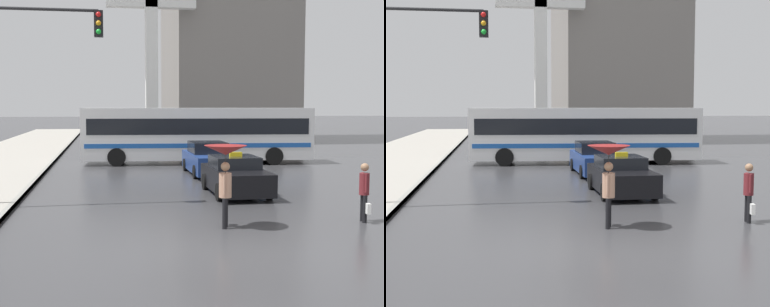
% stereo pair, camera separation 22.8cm
% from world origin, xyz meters
% --- Properties ---
extents(ground_plane, '(300.00, 300.00, 0.00)m').
position_xyz_m(ground_plane, '(0.00, 0.00, 0.00)').
color(ground_plane, '#38383A').
extents(taxi, '(1.91, 4.07, 1.52)m').
position_xyz_m(taxi, '(2.02, 7.26, 0.64)').
color(taxi, black).
rests_on(taxi, ground_plane).
extents(sedan_red, '(1.91, 4.70, 1.49)m').
position_xyz_m(sedan_red, '(2.15, 12.98, 0.69)').
color(sedan_red, navy).
rests_on(sedan_red, ground_plane).
extents(city_bus, '(12.57, 3.52, 3.05)m').
position_xyz_m(city_bus, '(2.44, 17.71, 1.70)').
color(city_bus, silver).
rests_on(city_bus, ground_plane).
extents(pedestrian_with_umbrella, '(1.10, 1.10, 2.15)m').
position_xyz_m(pedestrian_with_umbrella, '(0.48, 2.10, 1.74)').
color(pedestrian_with_umbrella, black).
rests_on(pedestrian_with_umbrella, ground_plane).
extents(pedestrian_man, '(0.31, 0.57, 1.61)m').
position_xyz_m(pedestrian_man, '(4.37, 2.18, 0.90)').
color(pedestrian_man, black).
rests_on(pedestrian_man, ground_plane).
extents(traffic_light, '(3.67, 0.38, 6.40)m').
position_xyz_m(traffic_light, '(-4.82, 5.89, 4.41)').
color(traffic_light, black).
rests_on(traffic_light, ground_plane).
extents(monument_cross, '(6.63, 0.90, 15.07)m').
position_xyz_m(monument_cross, '(0.94, 29.11, 8.55)').
color(monument_cross, white).
rests_on(monument_cross, ground_plane).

